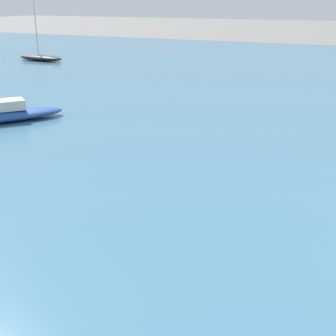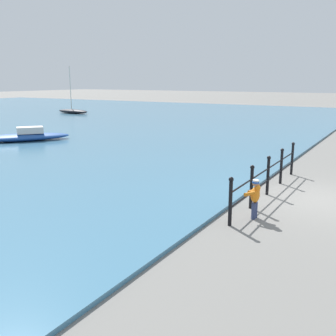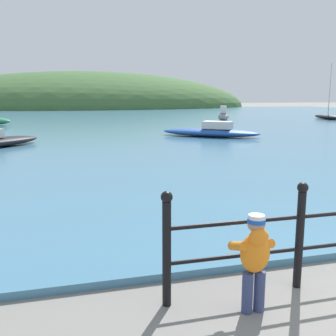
{
  "view_description": "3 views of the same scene",
  "coord_description": "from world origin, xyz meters",
  "px_view_note": "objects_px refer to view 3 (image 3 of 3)",
  "views": [
    {
      "loc": [
        -9.42,
        3.14,
        4.34
      ],
      "look_at": [
        -1.84,
        6.85,
        1.29
      ],
      "focal_mm": 50.0,
      "sensor_mm": 36.0,
      "label": 1
    },
    {
      "loc": [
        -11.76,
        -1.76,
        3.43
      ],
      "look_at": [
        -2.75,
        3.56,
        1.08
      ],
      "focal_mm": 42.0,
      "sensor_mm": 36.0,
      "label": 2
    },
    {
      "loc": [
        -4.28,
        -2.1,
        2.13
      ],
      "look_at": [
        -2.51,
        4.46,
        0.87
      ],
      "focal_mm": 42.0,
      "sensor_mm": 36.0,
      "label": 3
    }
  ],
  "objects_px": {
    "child_in_coat": "(255,254)",
    "boat_red_dinghy": "(329,117)",
    "boat_twin_mast": "(211,132)",
    "boat_far_right": "(223,116)"
  },
  "relations": [
    {
      "from": "boat_far_right",
      "to": "boat_red_dinghy",
      "type": "distance_m",
      "value": 9.53
    },
    {
      "from": "child_in_coat",
      "to": "boat_red_dinghy",
      "type": "xyz_separation_m",
      "value": [
        20.36,
        25.75,
        -0.27
      ]
    },
    {
      "from": "boat_twin_mast",
      "to": "child_in_coat",
      "type": "bearing_deg",
      "value": -109.77
    },
    {
      "from": "child_in_coat",
      "to": "boat_red_dinghy",
      "type": "bearing_deg",
      "value": 51.66
    },
    {
      "from": "boat_far_right",
      "to": "boat_twin_mast",
      "type": "xyz_separation_m",
      "value": [
        -5.44,
        -11.24,
        -0.14
      ]
    },
    {
      "from": "child_in_coat",
      "to": "boat_twin_mast",
      "type": "height_order",
      "value": "child_in_coat"
    },
    {
      "from": "boat_red_dinghy",
      "to": "boat_twin_mast",
      "type": "height_order",
      "value": "boat_red_dinghy"
    },
    {
      "from": "boat_far_right",
      "to": "boat_red_dinghy",
      "type": "xyz_separation_m",
      "value": [
        9.52,
        -0.54,
        -0.16
      ]
    },
    {
      "from": "child_in_coat",
      "to": "boat_far_right",
      "type": "bearing_deg",
      "value": 67.58
    },
    {
      "from": "child_in_coat",
      "to": "boat_far_right",
      "type": "relative_size",
      "value": 0.38
    }
  ]
}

